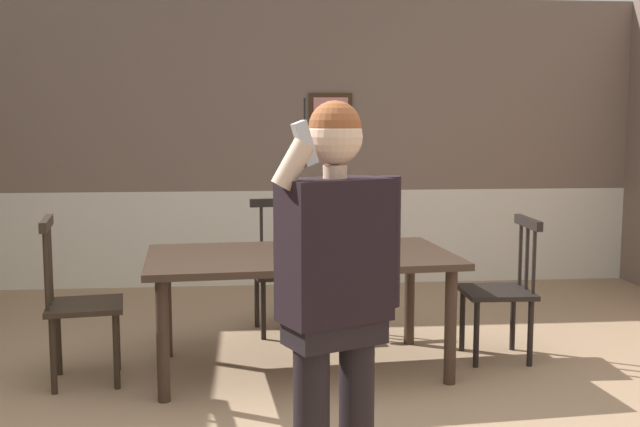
{
  "coord_description": "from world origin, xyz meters",
  "views": [
    {
      "loc": [
        -0.29,
        -3.41,
        1.52
      ],
      "look_at": [
        0.02,
        -0.09,
        1.11
      ],
      "focal_mm": 42.82,
      "sensor_mm": 36.0,
      "label": 1
    }
  ],
  "objects_px": {
    "chair_by_doorway": "(282,269)",
    "dining_table": "(300,266)",
    "person_figure": "(336,284)",
    "chair_at_table_head": "(78,303)",
    "chair_near_window": "(502,289)"
  },
  "relations": [
    {
      "from": "dining_table",
      "to": "chair_at_table_head",
      "type": "height_order",
      "value": "chair_at_table_head"
    },
    {
      "from": "chair_by_doorway",
      "to": "dining_table",
      "type": "bearing_deg",
      "value": 87.59
    },
    {
      "from": "dining_table",
      "to": "chair_by_doorway",
      "type": "height_order",
      "value": "chair_by_doorway"
    },
    {
      "from": "chair_at_table_head",
      "to": "chair_near_window",
      "type": "bearing_deg",
      "value": 85.81
    },
    {
      "from": "dining_table",
      "to": "person_figure",
      "type": "height_order",
      "value": "person_figure"
    },
    {
      "from": "dining_table",
      "to": "person_figure",
      "type": "relative_size",
      "value": 1.19
    },
    {
      "from": "dining_table",
      "to": "chair_by_doorway",
      "type": "xyz_separation_m",
      "value": [
        -0.08,
        0.89,
        -0.19
      ]
    },
    {
      "from": "person_figure",
      "to": "chair_at_table_head",
      "type": "bearing_deg",
      "value": -74.87
    },
    {
      "from": "dining_table",
      "to": "chair_by_doorway",
      "type": "relative_size",
      "value": 2.0
    },
    {
      "from": "dining_table",
      "to": "person_figure",
      "type": "xyz_separation_m",
      "value": [
        0.02,
        -1.72,
        0.26
      ]
    },
    {
      "from": "dining_table",
      "to": "person_figure",
      "type": "bearing_deg",
      "value": -89.27
    },
    {
      "from": "chair_near_window",
      "to": "person_figure",
      "type": "distance_m",
      "value": 2.27
    },
    {
      "from": "chair_near_window",
      "to": "chair_by_doorway",
      "type": "relative_size",
      "value": 0.96
    },
    {
      "from": "dining_table",
      "to": "chair_by_doorway",
      "type": "bearing_deg",
      "value": 94.88
    },
    {
      "from": "chair_by_doorway",
      "to": "person_figure",
      "type": "height_order",
      "value": "person_figure"
    }
  ]
}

